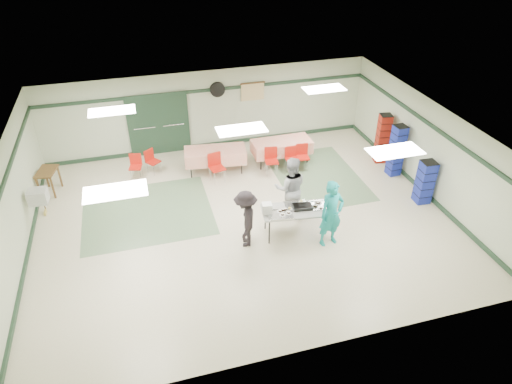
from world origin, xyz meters
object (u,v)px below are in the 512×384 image
object	(u,v)px
dining_table_a	(282,146)
chair_loose_b	(136,164)
serving_table	(299,211)
chair_b	(271,158)
chair_loose_a	(151,159)
crate_stack_red	(382,139)
chair_a	(291,156)
crate_stack_blue_b	(425,182)
volunteer_dark	(246,219)
broom	(40,194)
volunteer_grey	(290,188)
chair_c	(302,154)
office_printer	(38,196)
crate_stack_blue_a	(396,151)
printer_table	(47,174)
volunteer_teal	(331,214)
chair_d	(216,164)
dining_table_b	(215,155)

from	to	relation	value
dining_table_a	chair_loose_b	world-z (taller)	chair_loose_b
chair_loose_b	serving_table	bearing A→B (deg)	-32.78
chair_b	chair_loose_a	distance (m)	3.77
chair_loose_a	crate_stack_red	xyz separation A→B (m)	(7.30, -1.31, 0.35)
chair_loose_b	crate_stack_red	bearing A→B (deg)	5.06
chair_a	chair_loose_a	bearing A→B (deg)	168.19
chair_a	crate_stack_blue_b	bearing A→B (deg)	-40.58
volunteer_dark	broom	size ratio (longest dim) A/B	1.26
volunteer_grey	chair_c	size ratio (longest dim) A/B	2.17
dining_table_a	chair_loose_b	size ratio (longest dim) A/B	2.43
chair_c	office_printer	xyz separation A→B (m)	(-7.66, -1.02, 0.42)
volunteer_dark	broom	world-z (taller)	volunteer_dark
chair_loose_b	crate_stack_blue_a	world-z (taller)	crate_stack_blue_a
office_printer	crate_stack_red	bearing A→B (deg)	6.60
serving_table	printer_table	world-z (taller)	serving_table
chair_loose_b	broom	bearing A→B (deg)	-140.79
volunteer_teal	printer_table	xyz separation A→B (m)	(-6.99, 4.40, -0.27)
chair_a	crate_stack_blue_b	world-z (taller)	crate_stack_blue_b
volunteer_dark	chair_b	size ratio (longest dim) A/B	1.80
crate_stack_blue_b	chair_loose_b	bearing A→B (deg)	155.25
crate_stack_red	chair_loose_a	bearing A→B (deg)	169.83
crate_stack_red	dining_table_a	bearing A→B (deg)	164.85
chair_d	office_printer	bearing A→B (deg)	179.56
crate_stack_red	printer_table	xyz separation A→B (m)	(-10.30, 0.94, -0.21)
chair_a	chair_d	bearing A→B (deg)	-178.50
chair_c	chair_loose_b	size ratio (longest dim) A/B	1.05
printer_table	chair_a	bearing A→B (deg)	8.13
dining_table_a	chair_a	distance (m)	0.59
chair_c	crate_stack_blue_b	distance (m)	3.81
serving_table	printer_table	distance (m)	7.44
chair_loose_b	chair_b	bearing A→B (deg)	1.73
serving_table	chair_loose_b	xyz separation A→B (m)	(-3.87, 4.01, -0.24)
serving_table	chair_d	distance (m)	3.53
broom	dining_table_a	bearing A→B (deg)	13.08
volunteer_grey	chair_a	distance (m)	2.56
broom	chair_loose_a	bearing A→B (deg)	30.45
chair_b	printer_table	bearing A→B (deg)	-177.41
dining_table_b	chair_c	size ratio (longest dim) A/B	2.39
crate_stack_blue_a	chair_loose_a	bearing A→B (deg)	163.39
dining_table_b	crate_stack_red	xyz separation A→B (m)	(5.34, -0.85, 0.26)
volunteer_dark	chair_b	bearing A→B (deg)	168.97
chair_a	chair_loose_b	world-z (taller)	chair_a
volunteer_grey	office_printer	bearing A→B (deg)	1.81
chair_a	printer_table	size ratio (longest dim) A/B	0.92
crate_stack_blue_a	dining_table_a	bearing A→B (deg)	151.32
broom	crate_stack_red	bearing A→B (deg)	6.08
serving_table	dining_table_a	bearing A→B (deg)	85.56
volunteer_dark	chair_d	size ratio (longest dim) A/B	1.70
chair_d	printer_table	xyz separation A→B (m)	(-4.86, 0.65, 0.06)
printer_table	volunteer_dark	bearing A→B (deg)	-24.66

